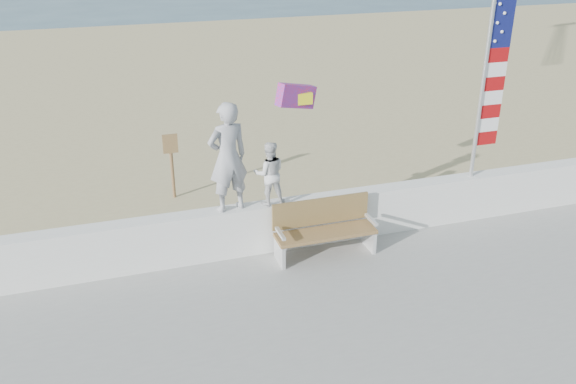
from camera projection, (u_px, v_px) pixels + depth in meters
name	position (u px, v px, depth m)	size (l,w,h in m)	color
ground	(311.00, 318.00, 9.51)	(220.00, 220.00, 0.00)	#325264
sand	(204.00, 135.00, 17.29)	(90.00, 40.00, 0.08)	tan
seawall	(274.00, 225.00, 10.98)	(30.00, 0.35, 0.90)	white
adult	(228.00, 157.00, 10.17)	(0.70, 0.46, 1.92)	#99999E
child	(269.00, 173.00, 10.53)	(0.56, 0.44, 1.15)	silver
bench	(324.00, 227.00, 10.78)	(1.80, 0.57, 1.00)	olive
flag	(489.00, 79.00, 11.16)	(0.50, 0.08, 3.50)	silver
parafoil_kite	(297.00, 96.00, 11.56)	(0.88, 0.47, 0.59)	red
sign	(172.00, 160.00, 13.03)	(0.32, 0.07, 1.46)	brown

